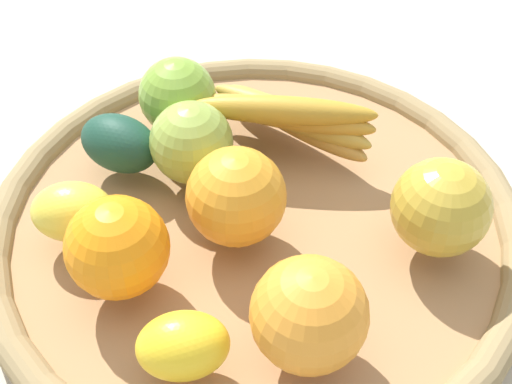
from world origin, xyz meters
The scene contains 12 objects.
ground_plane centered at (0.00, 0.00, 0.00)m, with size 2.40×2.40×0.00m, color #BBB19A.
basket centered at (0.00, 0.00, 0.02)m, with size 0.47×0.47×0.04m.
lemon_1 centered at (0.16, 0.04, 0.06)m, with size 0.06×0.05×0.05m, color yellow.
orange_1 centered at (0.03, 0.00, 0.08)m, with size 0.08×0.08×0.08m, color orange.
banana_bunch centered at (-0.09, -0.02, 0.07)m, with size 0.11×0.17×0.06m.
apple_1 centered at (-0.05, 0.14, 0.08)m, with size 0.08×0.08×0.08m, color gold.
apple_0 centered at (-0.06, -0.12, 0.08)m, with size 0.07×0.07×0.07m, color #7CA537.
orange_2 centered at (0.12, -0.05, 0.08)m, with size 0.08×0.08×0.08m, color orange.
orange_0 centered at (0.10, 0.10, 0.08)m, with size 0.08×0.08×0.08m, color orange.
avocado centered at (0.02, -0.13, 0.07)m, with size 0.08×0.05×0.05m, color #1A4131.
lemon_0 centered at (0.10, -0.11, 0.07)m, with size 0.07×0.05×0.05m, color yellow.
apple_2 centered at (-0.01, -0.07, 0.08)m, with size 0.07×0.07×0.07m, color #92AB44.
Camera 1 is at (0.34, 0.21, 0.47)m, focal length 47.73 mm.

